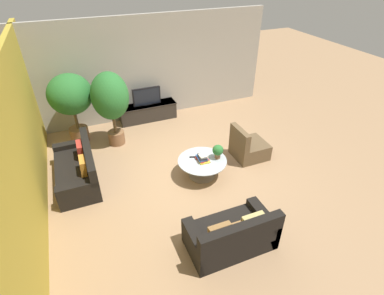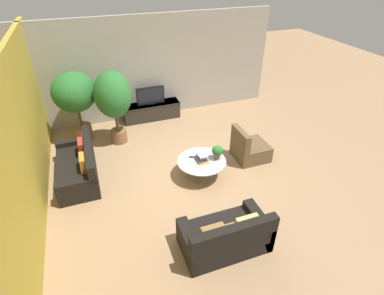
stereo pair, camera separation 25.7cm
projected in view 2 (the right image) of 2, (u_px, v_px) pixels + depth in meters
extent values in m
plane|color=#9E7A56|center=(191.00, 171.00, 7.17)|extent=(24.00, 24.00, 0.00)
cube|color=#A39E93|center=(154.00, 68.00, 8.89)|extent=(7.40, 0.12, 3.00)
cube|color=gold|center=(23.00, 138.00, 5.57)|extent=(0.12, 7.40, 3.00)
cube|color=#2D2823|center=(152.00, 111.00, 9.26)|extent=(1.70, 0.48, 0.50)
cube|color=#2D2823|center=(151.00, 104.00, 9.12)|extent=(1.74, 0.50, 0.02)
cube|color=black|center=(150.00, 96.00, 8.97)|extent=(0.84, 0.08, 0.53)
cube|color=black|center=(151.00, 96.00, 8.94)|extent=(0.77, 0.00, 0.48)
cube|color=black|center=(151.00, 103.00, 9.11)|extent=(0.25, 0.13, 0.02)
cylinder|color=#756656|center=(201.00, 175.00, 7.02)|extent=(0.61, 0.61, 0.02)
cylinder|color=#756656|center=(201.00, 168.00, 6.91)|extent=(0.10, 0.10, 0.42)
cylinder|color=#A8B2B7|center=(202.00, 161.00, 6.79)|extent=(1.12, 1.12, 0.02)
cube|color=black|center=(77.00, 170.00, 6.86)|extent=(0.84, 1.86, 0.42)
cube|color=black|center=(89.00, 152.00, 6.73)|extent=(0.16, 1.86, 0.42)
cube|color=black|center=(75.00, 149.00, 7.48)|extent=(0.84, 0.20, 0.54)
cube|color=black|center=(78.00, 191.00, 6.18)|extent=(0.84, 0.20, 0.54)
cube|color=#B23328|center=(81.00, 147.00, 6.95)|extent=(0.13, 0.39, 0.36)
cube|color=orange|center=(83.00, 163.00, 6.46)|extent=(0.14, 0.38, 0.35)
cube|color=black|center=(224.00, 237.00, 5.26)|extent=(1.51, 0.84, 0.42)
cube|color=black|center=(235.00, 236.00, 4.76)|extent=(1.51, 0.16, 0.42)
cube|color=black|center=(257.00, 225.00, 5.42)|extent=(0.20, 0.84, 0.54)
cube|color=black|center=(189.00, 246.00, 5.04)|extent=(0.20, 0.84, 0.54)
cube|color=tan|center=(247.00, 225.00, 4.99)|extent=(0.40, 0.13, 0.36)
cube|color=olive|center=(230.00, 231.00, 4.92)|extent=(0.32, 0.15, 0.30)
cube|color=olive|center=(213.00, 235.00, 4.82)|extent=(0.39, 0.19, 0.36)
cube|color=brown|center=(251.00, 151.00, 7.53)|extent=(0.80, 0.76, 0.40)
cube|color=brown|center=(241.00, 139.00, 7.20)|extent=(0.14, 0.76, 0.46)
cylinder|color=brown|center=(83.00, 132.00, 8.33)|extent=(0.50, 0.50, 0.39)
cylinder|color=brown|center=(80.00, 118.00, 8.10)|extent=(0.08, 0.08, 0.46)
ellipsoid|color=#286B2D|center=(74.00, 92.00, 7.68)|extent=(1.12, 1.12, 1.04)
cylinder|color=brown|center=(119.00, 136.00, 8.19)|extent=(0.43, 0.43, 0.35)
cylinder|color=brown|center=(117.00, 123.00, 7.98)|extent=(0.08, 0.08, 0.42)
ellipsoid|color=#286B2D|center=(113.00, 95.00, 7.52)|extent=(0.94, 0.94, 1.23)
cylinder|color=brown|center=(217.00, 157.00, 6.82)|extent=(0.13, 0.13, 0.11)
sphere|color=#286B2D|center=(217.00, 151.00, 6.73)|extent=(0.25, 0.25, 0.25)
cube|color=gold|center=(203.00, 160.00, 6.77)|extent=(0.25, 0.31, 0.03)
cube|color=#A32823|center=(202.00, 159.00, 6.77)|extent=(0.27, 0.31, 0.02)
cube|color=#2D4C84|center=(201.00, 158.00, 6.75)|extent=(0.23, 0.29, 0.03)
cube|color=#232326|center=(202.00, 157.00, 6.73)|extent=(0.21, 0.28, 0.03)
cube|color=beige|center=(203.00, 156.00, 6.70)|extent=(0.19, 0.18, 0.04)
cube|color=black|center=(193.00, 157.00, 6.88)|extent=(0.16, 0.09, 0.02)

